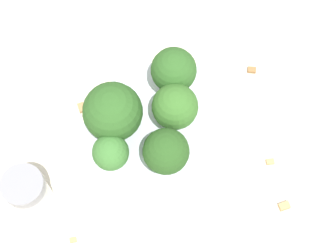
% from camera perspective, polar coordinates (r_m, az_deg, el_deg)
% --- Properties ---
extents(ground_plane, '(3.00, 3.00, 0.00)m').
position_cam_1_polar(ground_plane, '(0.55, 0.00, -2.70)').
color(ground_plane, beige).
extents(bowl, '(0.16, 0.16, 0.04)m').
position_cam_1_polar(bowl, '(0.53, 0.00, -2.00)').
color(bowl, silver).
rests_on(bowl, ground_plane).
extents(broccoli_floret_0, '(0.04, 0.04, 0.05)m').
position_cam_1_polar(broccoli_floret_0, '(0.49, 0.71, 1.90)').
color(broccoli_floret_0, '#7A9E5B').
rests_on(broccoli_floret_0, bowl).
extents(broccoli_floret_1, '(0.05, 0.05, 0.06)m').
position_cam_1_polar(broccoli_floret_1, '(0.49, -5.63, 1.40)').
color(broccoli_floret_1, '#7A9E5B').
rests_on(broccoli_floret_1, bowl).
extents(broccoli_floret_2, '(0.03, 0.03, 0.04)m').
position_cam_1_polar(broccoli_floret_2, '(0.48, -5.62, -3.23)').
color(broccoli_floret_2, '#7A9E5B').
rests_on(broccoli_floret_2, bowl).
extents(broccoli_floret_3, '(0.04, 0.04, 0.05)m').
position_cam_1_polar(broccoli_floret_3, '(0.47, -0.20, -2.67)').
color(broccoli_floret_3, '#84AD66').
rests_on(broccoli_floret_3, bowl).
extents(broccoli_floret_4, '(0.04, 0.04, 0.06)m').
position_cam_1_polar(broccoli_floret_4, '(0.50, 0.58, 5.62)').
color(broccoli_floret_4, '#84AD66').
rests_on(broccoli_floret_4, bowl).
extents(pepper_shaker, '(0.04, 0.04, 0.06)m').
position_cam_1_polar(pepper_shaker, '(0.52, -13.93, -6.62)').
color(pepper_shaker, silver).
rests_on(pepper_shaker, ground_plane).
extents(almond_crumb_0, '(0.01, 0.01, 0.01)m').
position_cam_1_polar(almond_crumb_0, '(0.59, 8.53, 5.74)').
color(almond_crumb_0, olive).
rests_on(almond_crumb_0, ground_plane).
extents(almond_crumb_1, '(0.01, 0.01, 0.01)m').
position_cam_1_polar(almond_crumb_1, '(0.53, -9.64, -11.32)').
color(almond_crumb_1, tan).
rests_on(almond_crumb_1, ground_plane).
extents(almond_crumb_2, '(0.01, 0.01, 0.01)m').
position_cam_1_polar(almond_crumb_2, '(0.54, 11.77, -7.90)').
color(almond_crumb_2, tan).
rests_on(almond_crumb_2, ground_plane).
extents(almond_crumb_3, '(0.01, 0.01, 0.01)m').
position_cam_1_polar(almond_crumb_3, '(0.57, -8.80, 1.95)').
color(almond_crumb_3, '#AD7F4C').
rests_on(almond_crumb_3, ground_plane).
extents(almond_crumb_4, '(0.01, 0.01, 0.01)m').
position_cam_1_polar(almond_crumb_4, '(0.55, 10.36, -3.54)').
color(almond_crumb_4, tan).
rests_on(almond_crumb_4, ground_plane).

